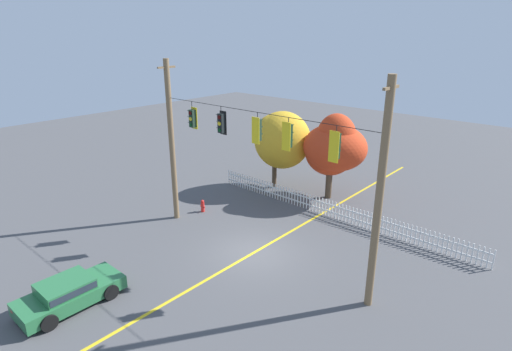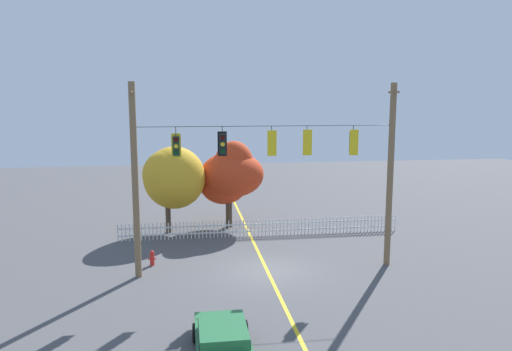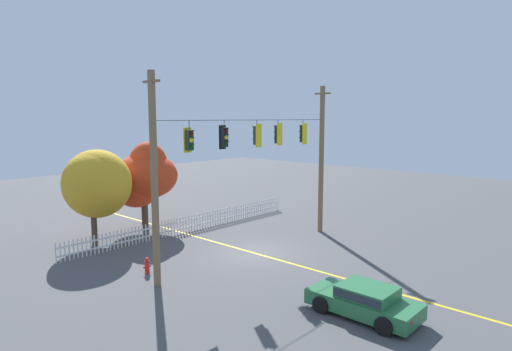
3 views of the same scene
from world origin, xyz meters
TOP-DOWN VIEW (x-y plane):
  - ground at (0.00, 0.00)m, footprint 80.00×80.00m
  - lane_centerline_stripe at (0.00, 0.00)m, footprint 0.16×36.00m
  - signal_support_span at (0.00, 0.00)m, footprint 12.55×1.10m
  - traffic_signal_southbound_primary at (-4.23, 0.01)m, footprint 0.43×0.38m
  - traffic_signal_northbound_secondary at (-2.11, 0.01)m, footprint 0.43×0.38m
  - traffic_signal_eastbound_side at (0.19, -0.01)m, footprint 0.43×0.38m
  - traffic_signal_westbound_side at (1.89, -0.01)m, footprint 0.43×0.38m
  - traffic_signal_northbound_primary at (4.17, -0.01)m, footprint 0.43×0.38m
  - white_picket_fence at (0.69, 6.07)m, footprint 17.13×0.06m
  - autumn_maple_near_fence at (-4.63, 7.88)m, footprint 3.86×3.75m
  - autumn_maple_mid at (-1.00, 8.66)m, footprint 4.20×3.77m
  - parked_car at (-2.76, -7.97)m, footprint 1.91×4.00m
  - fire_hydrant at (-5.59, 1.56)m, footprint 0.38×0.22m

SIDE VIEW (x-z plane):
  - ground at x=0.00m, z-range 0.00..0.00m
  - lane_centerline_stripe at x=0.00m, z-range 0.00..0.01m
  - fire_hydrant at x=-5.59m, z-range -0.01..0.75m
  - white_picket_fence at x=0.69m, z-range 0.00..1.03m
  - parked_car at x=-2.76m, z-range 0.03..1.18m
  - autumn_maple_mid at x=-1.00m, z-range 0.60..6.23m
  - autumn_maple_near_fence at x=-4.63m, z-range 0.83..6.20m
  - signal_support_span at x=0.00m, z-range 0.06..9.11m
  - traffic_signal_southbound_primary at x=-4.23m, z-range 5.44..6.87m
  - traffic_signal_northbound_secondary at x=-2.11m, z-range 5.52..6.91m
  - traffic_signal_northbound_primary at x=4.17m, z-range 5.51..6.93m
  - traffic_signal_eastbound_side at x=0.19m, z-range 5.54..6.93m
  - traffic_signal_westbound_side at x=1.89m, z-range 5.55..6.94m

